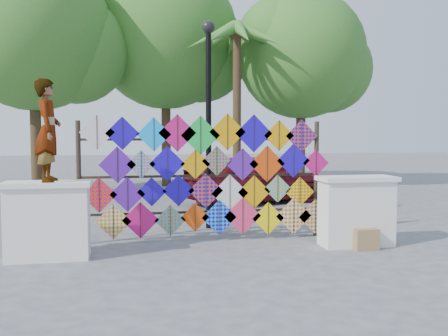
{
  "coord_description": "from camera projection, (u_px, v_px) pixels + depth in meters",
  "views": [
    {
      "loc": [
        -1.34,
        -8.66,
        2.07
      ],
      "look_at": [
        0.38,
        0.6,
        1.41
      ],
      "focal_mm": 40.0,
      "sensor_mm": 36.0,
      "label": 1
    }
  ],
  "objects": [
    {
      "name": "tree_east",
      "position": [
        304.0,
        56.0,
        18.81
      ],
      "size": [
        5.4,
        4.8,
        7.42
      ],
      "color": "#48381E",
      "rests_on": "ground"
    },
    {
      "name": "cardboard_box_far",
      "position": [
        365.0,
        241.0,
        8.89
      ],
      "size": [
        0.36,
        0.33,
        0.31
      ],
      "primitive_type": "cube",
      "color": "olive",
      "rests_on": "ground"
    },
    {
      "name": "lamppost",
      "position": [
        209.0,
        104.0,
        10.71
      ],
      "size": [
        0.28,
        0.28,
        4.46
      ],
      "color": "black",
      "rests_on": "ground"
    },
    {
      "name": "vendor_woman",
      "position": [
        48.0,
        131.0,
        8.05
      ],
      "size": [
        0.4,
        0.61,
        1.66
      ],
      "primitive_type": "imported",
      "rotation": [
        0.0,
        0.0,
        1.58
      ],
      "color": "#99999E",
      "rests_on": "parapet_left"
    },
    {
      "name": "cardboard_box_near",
      "position": [
        364.0,
        239.0,
        8.9
      ],
      "size": [
        0.42,
        0.38,
        0.38
      ],
      "primitive_type": "cube",
      "color": "olive",
      "rests_on": "ground"
    },
    {
      "name": "ground",
      "position": [
        209.0,
        249.0,
        8.88
      ],
      "size": [
        80.0,
        80.0,
        0.0
      ],
      "primitive_type": "plane",
      "color": "gray",
      "rests_on": "ground"
    },
    {
      "name": "kite_rack",
      "position": [
        209.0,
        177.0,
        9.53
      ],
      "size": [
        4.92,
        0.24,
        2.44
      ],
      "color": "black",
      "rests_on": "ground"
    },
    {
      "name": "parapet_left",
      "position": [
        48.0,
        220.0,
        8.15
      ],
      "size": [
        1.4,
        0.65,
        1.28
      ],
      "color": "white",
      "rests_on": "ground"
    },
    {
      "name": "parapet_right",
      "position": [
        356.0,
        211.0,
        9.13
      ],
      "size": [
        1.4,
        0.65,
        1.28
      ],
      "color": "white",
      "rests_on": "ground"
    },
    {
      "name": "sedan",
      "position": [
        256.0,
        178.0,
        14.74
      ],
      "size": [
        4.66,
        3.09,
        1.48
      ],
      "primitive_type": "imported",
      "rotation": [
        0.0,
        0.0,
        1.91
      ],
      "color": "#4E0D15",
      "rests_on": "ground"
    },
    {
      "name": "tree_west",
      "position": [
        37.0,
        33.0,
        16.56
      ],
      "size": [
        5.85,
        5.2,
        8.01
      ],
      "color": "#48381E",
      "rests_on": "ground"
    },
    {
      "name": "tree_mid",
      "position": [
        168.0,
        37.0,
        19.32
      ],
      "size": [
        6.3,
        5.6,
        8.61
      ],
      "color": "#48381E",
      "rests_on": "ground"
    },
    {
      "name": "palm_tree",
      "position": [
        237.0,
        47.0,
        16.78
      ],
      "size": [
        3.62,
        3.62,
        5.83
      ],
      "color": "#48381E",
      "rests_on": "ground"
    }
  ]
}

